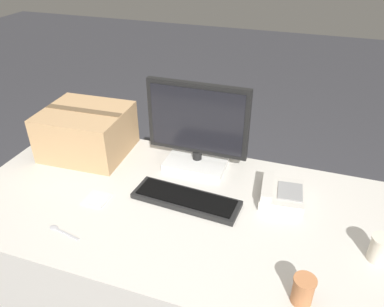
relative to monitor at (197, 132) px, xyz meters
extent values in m
cube|color=beige|center=(0.01, -0.31, -0.53)|extent=(1.80, 0.90, 0.71)
cube|color=white|center=(0.00, 0.00, -0.16)|extent=(0.29, 0.22, 0.03)
cylinder|color=black|center=(0.00, 0.00, -0.12)|extent=(0.04, 0.04, 0.04)
cube|color=black|center=(0.00, 0.00, 0.07)|extent=(0.47, 0.03, 0.34)
cube|color=black|center=(0.00, -0.02, 0.07)|extent=(0.43, 0.01, 0.30)
cube|color=black|center=(0.04, -0.28, -0.17)|extent=(0.46, 0.17, 0.02)
cube|color=black|center=(0.04, -0.28, -0.15)|extent=(0.42, 0.14, 0.01)
cube|color=beige|center=(0.42, -0.14, -0.16)|extent=(0.20, 0.22, 0.04)
cube|color=beige|center=(0.36, -0.14, -0.12)|extent=(0.06, 0.19, 0.03)
cube|color=gray|center=(0.45, -0.13, -0.13)|extent=(0.11, 0.13, 0.01)
cylinder|color=#BC7547|center=(0.54, -0.62, -0.13)|extent=(0.07, 0.07, 0.09)
cylinder|color=#BC7547|center=(0.54, -0.62, -0.08)|extent=(0.07, 0.07, 0.01)
cylinder|color=beige|center=(0.78, -0.37, -0.13)|extent=(0.07, 0.07, 0.09)
cylinder|color=beige|center=(0.78, -0.37, -0.08)|extent=(0.07, 0.07, 0.01)
cube|color=#B2B2B7|center=(-0.31, -0.61, -0.18)|extent=(0.12, 0.03, 0.00)
ellipsoid|color=#B2B2B7|center=(-0.38, -0.60, -0.18)|extent=(0.04, 0.03, 0.00)
cube|color=tan|center=(-0.56, -0.06, -0.06)|extent=(0.41, 0.37, 0.23)
cube|color=brown|center=(-0.56, -0.06, 0.05)|extent=(0.39, 0.06, 0.00)
cube|color=silver|center=(-0.32, -0.39, -0.18)|extent=(0.10, 0.10, 0.01)
camera|label=1|loc=(0.46, -1.44, 0.82)|focal=35.00mm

